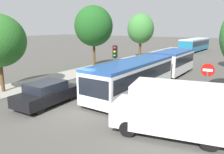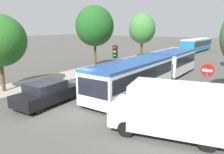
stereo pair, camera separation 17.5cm
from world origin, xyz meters
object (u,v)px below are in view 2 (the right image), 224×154
queued_car_navy (106,77)px  no_entry_sign (206,81)px  queued_car_graphite (172,55)px  traffic_light (115,58)px  queued_car_black (47,93)px  city_bus_rear (197,44)px  queued_car_white (157,59)px  tree_left_mid (96,27)px  articulated_bus (154,68)px  queued_car_silver (137,66)px  tree_left_far (142,30)px  white_van (173,109)px

queued_car_navy → no_entry_sign: size_ratio=1.42×
queued_car_graphite → traffic_light: (1.72, -17.81, 1.73)m
queued_car_black → queued_car_graphite: queued_car_graphite is taller
city_bus_rear → queued_car_navy: bearing=-176.3°
queued_car_white → tree_left_mid: bearing=142.9°
articulated_bus → no_entry_sign: no_entry_sign is taller
articulated_bus → queued_car_black: (-3.40, -8.38, -0.63)m
city_bus_rear → queued_car_silver: city_bus_rear is taller
queued_car_silver → tree_left_mid: (-4.80, -0.84, 3.95)m
queued_car_navy → city_bus_rear: bearing=-2.4°
traffic_light → tree_left_far: size_ratio=0.51×
city_bus_rear → queued_car_white: bearing=-177.0°
queued_car_white → white_van: bearing=-158.0°
queued_car_white → tree_left_far: (-4.18, 4.03, 3.63)m
queued_car_graphite → traffic_light: traffic_light is taller
traffic_light → queued_car_graphite: bearing=166.6°
tree_left_mid → queued_car_silver: bearing=10.0°
queued_car_white → tree_left_mid: tree_left_mid is taller
queued_car_graphite → queued_car_white: bearing=176.4°
queued_car_black → queued_car_graphite: 22.77m
city_bus_rear → queued_car_graphite: bearing=-176.8°
city_bus_rear → tree_left_mid: tree_left_mid is taller
queued_car_navy → queued_car_white: (-0.28, 11.44, 0.04)m
city_bus_rear → tree_left_far: tree_left_far is taller
queued_car_navy → tree_left_mid: 7.92m
queued_car_black → tree_left_far: size_ratio=0.64×
queued_car_white → tree_left_mid: (-4.55, -6.62, 3.97)m
queued_car_navy → traffic_light: size_ratio=1.18×
queued_car_graphite → tree_left_far: bearing=104.7°
tree_left_far → white_van: bearing=-60.4°
queued_car_white → traffic_light: size_ratio=1.26×
queued_car_black → traffic_light: (1.76, 4.97, 1.76)m
queued_car_black → tree_left_mid: (-4.59, 10.79, 3.97)m
white_van → tree_left_mid: bearing=-53.0°
articulated_bus → queued_car_silver: bearing=-134.5°
articulated_bus → tree_left_far: size_ratio=2.41×
articulated_bus → queued_car_navy: articulated_bus is taller
traffic_light → tree_left_mid: tree_left_mid is taller
queued_car_navy → queued_car_silver: (-0.03, 5.66, 0.07)m
white_van → city_bus_rear: bearing=-91.3°
no_entry_sign → traffic_light: bearing=-100.0°
queued_car_white → articulated_bus: bearing=-161.8°
queued_car_silver → tree_left_far: size_ratio=0.66×
queued_car_silver → white_van: size_ratio=0.83×
articulated_bus → queued_car_navy: bearing=-51.5°
queued_car_silver → white_van: 13.50m
queued_car_navy → white_van: bearing=-129.1°
articulated_bus → queued_car_black: size_ratio=3.75×
city_bus_rear → queued_car_navy: city_bus_rear is taller
queued_car_silver → no_entry_sign: size_ratio=1.56×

